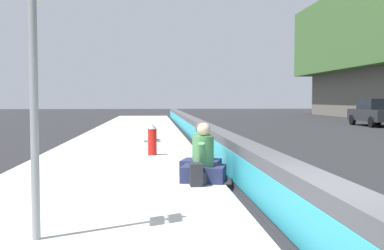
% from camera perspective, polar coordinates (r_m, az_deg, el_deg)
% --- Properties ---
extents(jersey_barrier, '(76.00, 0.45, 0.85)m').
position_cam_1_polar(jersey_barrier, '(4.91, 16.51, -11.67)').
color(jersey_barrier, '#47474C').
rests_on(jersey_barrier, ground_plane).
extents(route_sign_post, '(0.44, 0.09, 3.60)m').
position_cam_1_polar(route_sign_post, '(5.40, -18.51, 8.74)').
color(route_sign_post, gray).
rests_on(route_sign_post, sidewalk_strip).
extents(fire_hydrant, '(0.26, 0.46, 0.88)m').
position_cam_1_polar(fire_hydrant, '(13.04, -4.79, -1.66)').
color(fire_hydrant, red).
rests_on(fire_hydrant, sidewalk_strip).
extents(seated_person_foreground, '(0.84, 0.93, 1.09)m').
position_cam_1_polar(seated_person_foreground, '(8.84, 1.41, -4.60)').
color(seated_person_foreground, '#23284C').
rests_on(seated_person_foreground, sidewalk_strip).
extents(seated_person_middle, '(0.85, 0.92, 1.06)m').
position_cam_1_polar(seated_person_middle, '(9.77, 1.10, -3.92)').
color(seated_person_middle, '#23284C').
rests_on(seated_person_middle, sidewalk_strip).
extents(backpack, '(0.32, 0.28, 0.40)m').
position_cam_1_polar(backpack, '(8.43, 0.59, -5.99)').
color(backpack, '#232328').
rests_on(backpack, sidewalk_strip).
extents(parked_car_midline, '(4.53, 2.02, 1.71)m').
position_cam_1_polar(parked_car_midline, '(31.68, 21.18, 1.43)').
color(parked_car_midline, '#28282D').
rests_on(parked_car_midline, ground_plane).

